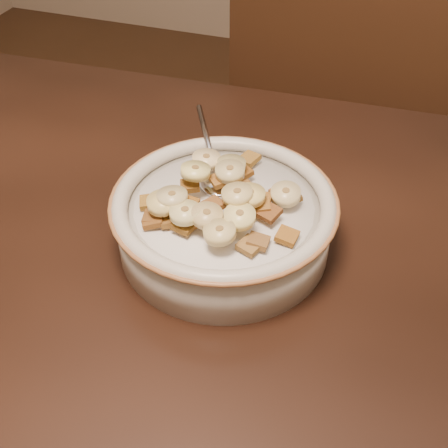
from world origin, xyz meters
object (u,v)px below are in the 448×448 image
(chair, at_px, (307,183))
(spoon, at_px, (218,182))
(cereal_bowl, at_px, (224,226))
(table, at_px, (217,325))

(chair, bearing_deg, spoon, -87.96)
(cereal_bowl, bearing_deg, table, -75.51)
(table, distance_m, chair, 0.57)
(chair, relative_size, cereal_bowl, 4.58)
(table, xyz_separation_m, spoon, (-0.04, 0.13, 0.08))
(chair, distance_m, cereal_bowl, 0.50)
(cereal_bowl, relative_size, spoon, 4.17)
(table, xyz_separation_m, cereal_bowl, (-0.02, 0.09, 0.05))
(table, bearing_deg, chair, 87.70)
(table, bearing_deg, spoon, 105.96)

